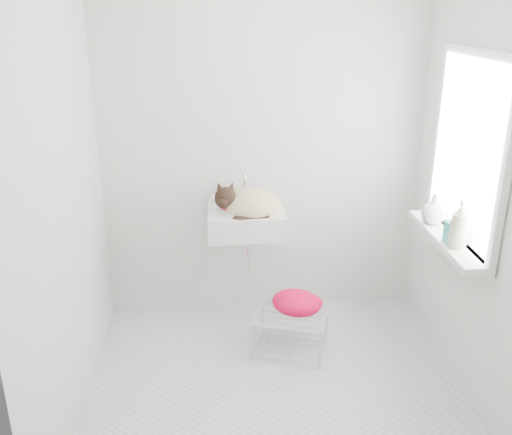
{
  "coord_description": "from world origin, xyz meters",
  "views": [
    {
      "loc": [
        -0.31,
        -2.74,
        2.12
      ],
      "look_at": [
        -0.08,
        0.5,
        0.88
      ],
      "focal_mm": 39.65,
      "sensor_mm": 36.0,
      "label": 1
    }
  ],
  "objects": [
    {
      "name": "bottle_c",
      "position": [
        1.0,
        0.41,
        0.85
      ],
      "size": [
        0.15,
        0.15,
        0.19
      ],
      "primitive_type": "imported",
      "rotation": [
        0.0,
        0.0,
        6.23
      ],
      "color": "silver",
      "rests_on": "windowsill"
    },
    {
      "name": "window_frame",
      "position": [
        1.07,
        0.2,
        1.35
      ],
      "size": [
        0.04,
        0.9,
        1.1
      ],
      "primitive_type": "cube",
      "color": "white",
      "rests_on": "right_wall"
    },
    {
      "name": "back_wall",
      "position": [
        0.0,
        1.0,
        1.25
      ],
      "size": [
        2.2,
        0.02,
        2.5
      ],
      "primitive_type": "cube",
      "color": "silver",
      "rests_on": "ground"
    },
    {
      "name": "faucet",
      "position": [
        -0.13,
        0.92,
        0.99
      ],
      "size": [
        0.18,
        0.13,
        0.18
      ],
      "primitive_type": null,
      "color": "silver",
      "rests_on": "sink"
    },
    {
      "name": "sink",
      "position": [
        -0.13,
        0.74,
        0.85
      ],
      "size": [
        0.5,
        0.44,
        0.2
      ],
      "primitive_type": "cube",
      "color": "white",
      "rests_on": "back_wall"
    },
    {
      "name": "right_wall",
      "position": [
        1.1,
        0.0,
        1.25
      ],
      "size": [
        0.02,
        2.0,
        2.5
      ],
      "primitive_type": "cube",
      "color": "silver",
      "rests_on": "ground"
    },
    {
      "name": "towel",
      "position": [
        0.17,
        0.4,
        0.29
      ],
      "size": [
        0.39,
        0.35,
        0.13
      ],
      "primitive_type": "ellipsoid",
      "rotation": [
        0.0,
        0.0,
        -0.48
      ],
      "color": "red",
      "rests_on": "wire_rack"
    },
    {
      "name": "cat",
      "position": [
        -0.12,
        0.72,
        0.89
      ],
      "size": [
        0.45,
        0.38,
        0.27
      ],
      "rotation": [
        0.0,
        0.0,
        -0.14
      ],
      "color": "#CABB8D",
      "rests_on": "sink"
    },
    {
      "name": "floor",
      "position": [
        0.0,
        0.0,
        0.0
      ],
      "size": [
        2.2,
        2.0,
        0.02
      ],
      "primitive_type": "cube",
      "color": "silver",
      "rests_on": "ground"
    },
    {
      "name": "window_glass",
      "position": [
        1.09,
        0.2,
        1.35
      ],
      "size": [
        0.01,
        0.8,
        1.0
      ],
      "primitive_type": "cube",
      "color": "white",
      "rests_on": "right_wall"
    },
    {
      "name": "bottle_a",
      "position": [
        1.0,
        0.04,
        0.85
      ],
      "size": [
        0.11,
        0.11,
        0.23
      ],
      "primitive_type": "imported",
      "rotation": [
        0.0,
        0.0,
        2.85
      ],
      "color": "beige",
      "rests_on": "windowsill"
    },
    {
      "name": "wire_rack",
      "position": [
        0.13,
        0.36,
        0.15
      ],
      "size": [
        0.51,
        0.43,
        0.26
      ],
      "primitive_type": "cube",
      "rotation": [
        0.0,
        0.0,
        -0.32
      ],
      "color": "silver",
      "rests_on": "floor"
    },
    {
      "name": "bottle_b",
      "position": [
        1.0,
        0.11,
        0.85
      ],
      "size": [
        0.08,
        0.09,
        0.18
      ],
      "primitive_type": "imported",
      "rotation": [
        0.0,
        0.0,
        0.03
      ],
      "color": "teal",
      "rests_on": "windowsill"
    },
    {
      "name": "left_wall",
      "position": [
        -1.1,
        0.0,
        1.25
      ],
      "size": [
        0.02,
        2.0,
        2.5
      ],
      "primitive_type": "cube",
      "color": "silver",
      "rests_on": "ground"
    },
    {
      "name": "windowsill",
      "position": [
        1.01,
        0.2,
        0.83
      ],
      "size": [
        0.16,
        0.88,
        0.04
      ],
      "primitive_type": "cube",
      "color": "white",
      "rests_on": "right_wall"
    }
  ]
}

